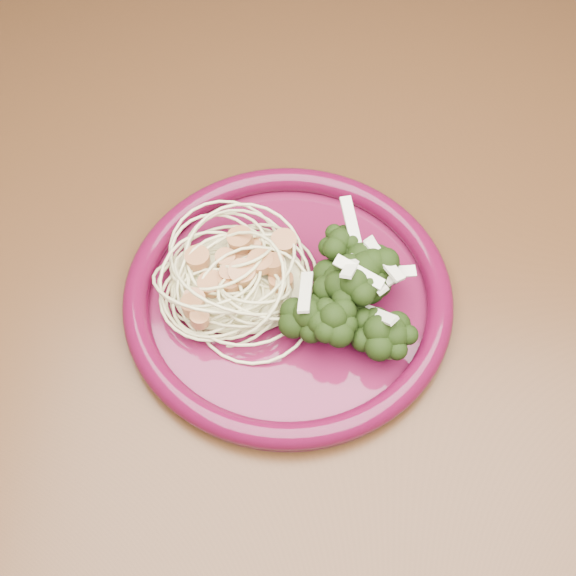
{
  "coord_description": "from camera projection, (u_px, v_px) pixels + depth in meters",
  "views": [
    {
      "loc": [
        0.09,
        -0.37,
        1.27
      ],
      "look_at": [
        0.07,
        -0.04,
        0.77
      ],
      "focal_mm": 50.0,
      "sensor_mm": 36.0,
      "label": 1
    }
  ],
  "objects": [
    {
      "name": "dining_table",
      "position": [
        213.0,
        323.0,
        0.72
      ],
      "size": [
        1.2,
        0.8,
        0.75
      ],
      "color": "#472814",
      "rests_on": "ground"
    },
    {
      "name": "broccoli_pile",
      "position": [
        351.0,
        298.0,
        0.59
      ],
      "size": [
        0.11,
        0.14,
        0.05
      ],
      "primitive_type": "ellipsoid",
      "rotation": [
        0.0,
        0.0,
        -0.22
      ],
      "color": "black",
      "rests_on": "dinner_plate"
    },
    {
      "name": "spaghetti_pile",
      "position": [
        238.0,
        277.0,
        0.61
      ],
      "size": [
        0.13,
        0.12,
        0.02
      ],
      "primitive_type": "ellipsoid",
      "rotation": [
        0.0,
        0.0,
        -0.22
      ],
      "color": "beige",
      "rests_on": "dinner_plate"
    },
    {
      "name": "scallop_cluster",
      "position": [
        236.0,
        254.0,
        0.58
      ],
      "size": [
        0.12,
        0.12,
        0.03
      ],
      "primitive_type": null,
      "rotation": [
        0.0,
        0.0,
        -0.22
      ],
      "color": "#B2774A",
      "rests_on": "spaghetti_pile"
    },
    {
      "name": "onion_garnish",
      "position": [
        354.0,
        276.0,
        0.56
      ],
      "size": [
        0.07,
        0.09,
        0.04
      ],
      "primitive_type": null,
      "rotation": [
        0.0,
        0.0,
        -0.22
      ],
      "color": "beige",
      "rests_on": "broccoli_pile"
    },
    {
      "name": "dinner_plate",
      "position": [
        288.0,
        296.0,
        0.61
      ],
      "size": [
        0.3,
        0.3,
        0.02
      ],
      "rotation": [
        0.0,
        0.0,
        -0.22
      ],
      "color": "#4E0D26",
      "rests_on": "dining_table"
    }
  ]
}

